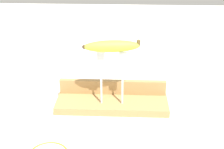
# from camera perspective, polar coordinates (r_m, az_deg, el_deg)

# --- Properties ---
(ground_plane) EXTENTS (3.00, 3.00, 0.00)m
(ground_plane) POSITION_cam_1_polar(r_m,az_deg,el_deg) (1.13, -0.00, -5.73)
(ground_plane) COLOR silver
(wooden_board) EXTENTS (0.38, 0.12, 0.03)m
(wooden_board) POSITION_cam_1_polar(r_m,az_deg,el_deg) (1.12, -0.00, -5.18)
(wooden_board) COLOR #A87F4C
(wooden_board) RESTS_ON ground
(board_backstop) EXTENTS (0.38, 0.02, 0.05)m
(board_backstop) POSITION_cam_1_polar(r_m,az_deg,el_deg) (1.15, 0.12, -2.20)
(board_backstop) COLOR #A87F4C
(board_backstop) RESTS_ON wooden_board
(fork_stand_center) EXTENTS (0.10, 0.01, 0.19)m
(fork_stand_center) POSITION_cam_1_polar(r_m,az_deg,el_deg) (1.05, -0.04, 0.19)
(fork_stand_center) COLOR silver
(fork_stand_center) RESTS_ON wooden_board
(banana_raised_center) EXTENTS (0.18, 0.06, 0.04)m
(banana_raised_center) POSITION_cam_1_polar(r_m,az_deg,el_deg) (1.02, -0.04, 4.99)
(banana_raised_center) COLOR #B2C138
(banana_raised_center) RESTS_ON fork_stand_center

